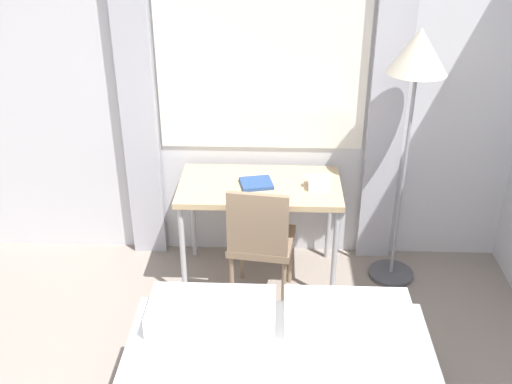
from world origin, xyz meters
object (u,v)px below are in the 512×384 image
object	(u,v)px
desk_chair	(260,238)
book	(256,183)
desk	(260,193)
telephone	(319,182)
standing_lamp	(416,74)

from	to	relation	value
desk_chair	book	distance (m)	0.37
desk	desk_chair	world-z (taller)	desk_chair
telephone	book	xyz separation A→B (m)	(-0.41, 0.02, -0.03)
desk	book	size ratio (longest dim) A/B	4.49
book	desk_chair	bearing A→B (deg)	-82.41
desk_chair	book	bearing A→B (deg)	105.19
telephone	desk_chair	bearing A→B (deg)	-146.33
desk_chair	telephone	world-z (taller)	desk_chair
desk	desk_chair	xyz separation A→B (m)	(0.01, -0.28, -0.18)
desk	standing_lamp	size ratio (longest dim) A/B	0.61
telephone	book	size ratio (longest dim) A/B	0.68
desk	book	bearing A→B (deg)	-147.42
desk_chair	standing_lamp	xyz separation A→B (m)	(0.93, 0.32, 0.99)
desk	book	xyz separation A→B (m)	(-0.02, -0.01, 0.08)
desk_chair	standing_lamp	bearing A→B (deg)	26.64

